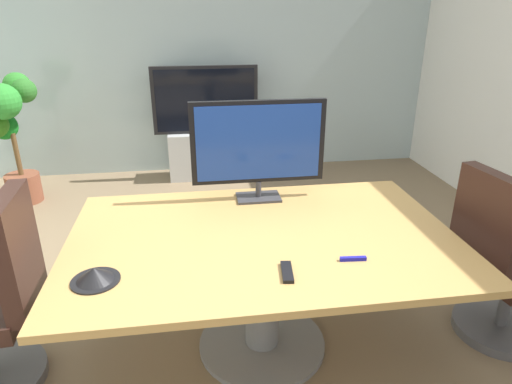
{
  "coord_description": "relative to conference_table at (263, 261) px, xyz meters",
  "views": [
    {
      "loc": [
        -0.28,
        -2.28,
        1.91
      ],
      "look_at": [
        0.08,
        0.1,
        0.91
      ],
      "focal_mm": 31.32,
      "sensor_mm": 36.0,
      "label": 1
    }
  ],
  "objects": [
    {
      "name": "conference_phone",
      "position": [
        -0.82,
        -0.33,
        0.2
      ],
      "size": [
        0.22,
        0.22,
        0.07
      ],
      "color": "black",
      "rests_on": "conference_table"
    },
    {
      "name": "office_chair_right",
      "position": [
        1.41,
        -0.11,
        -0.13
      ],
      "size": [
        0.62,
        0.6,
        1.09
      ],
      "rotation": [
        0.0,
        0.0,
        1.7
      ],
      "color": "#4C4C51",
      "rests_on": "ground"
    },
    {
      "name": "remote_control",
      "position": [
        0.05,
        -0.4,
        0.18
      ],
      "size": [
        0.07,
        0.17,
        0.02
      ],
      "primitive_type": "cube",
      "rotation": [
        0.0,
        0.0,
        -0.12
      ],
      "color": "black",
      "rests_on": "conference_table"
    },
    {
      "name": "wall_display_unit",
      "position": [
        -0.18,
        3.01,
        -0.15
      ],
      "size": [
        1.2,
        0.36,
        1.31
      ],
      "color": "#B7BABC",
      "rests_on": "ground"
    },
    {
      "name": "tv_monitor",
      "position": [
        0.05,
        0.51,
        0.53
      ],
      "size": [
        0.84,
        0.18,
        0.64
      ],
      "color": "#333338",
      "rests_on": "conference_table"
    },
    {
      "name": "whiteboard_marker",
      "position": [
        0.4,
        -0.33,
        0.18
      ],
      "size": [
        0.13,
        0.03,
        0.02
      ],
      "primitive_type": "cube",
      "rotation": [
        0.0,
        0.0,
        -0.08
      ],
      "color": "#1919A5",
      "rests_on": "conference_table"
    },
    {
      "name": "ground_plane",
      "position": [
        -0.08,
        0.15,
        -0.59
      ],
      "size": [
        7.43,
        7.43,
        0.0
      ],
      "primitive_type": "plane",
      "color": "#7A664C"
    },
    {
      "name": "wall_back_glass_partition",
      "position": [
        -0.08,
        3.36,
        0.87
      ],
      "size": [
        5.41,
        0.1,
        2.91
      ],
      "primitive_type": "cube",
      "color": "#9EB2B7",
      "rests_on": "ground"
    },
    {
      "name": "conference_table",
      "position": [
        0.0,
        0.0,
        0.0
      ],
      "size": [
        2.1,
        1.35,
        0.76
      ],
      "color": "#B2894C",
      "rests_on": "ground"
    },
    {
      "name": "potted_plant",
      "position": [
        -2.11,
        2.48,
        0.22
      ],
      "size": [
        0.53,
        0.64,
        1.32
      ],
      "color": "brown",
      "rests_on": "ground"
    }
  ]
}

